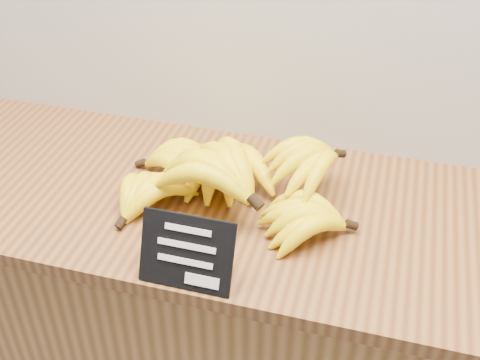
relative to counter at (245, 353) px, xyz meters
The scene contains 4 objects.
counter is the anchor object (origin of this frame).
counter_top 0.47m from the counter, ahead, with size 1.55×0.54×0.03m, color brown.
chalkboard_sign 0.59m from the counter, 100.02° to the right, with size 0.16×0.01×0.13m, color black.
banana_pile 0.54m from the counter, behind, with size 0.52×0.35×0.13m.
Camera 1 is at (0.15, 1.83, 1.68)m, focal length 45.00 mm.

